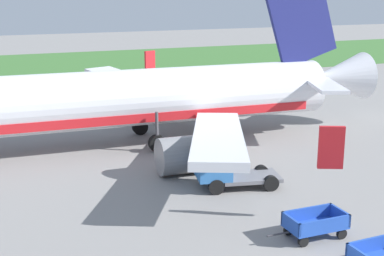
{
  "coord_description": "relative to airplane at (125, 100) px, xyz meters",
  "views": [
    {
      "loc": [
        -10.24,
        -13.31,
        10.21
      ],
      "look_at": [
        0.07,
        12.98,
        2.8
      ],
      "focal_mm": 50.69,
      "sensor_mm": 36.0,
      "label": 1
    }
  ],
  "objects": [
    {
      "name": "baggage_cart_fourth_in_row",
      "position": [
        3.83,
        -16.21,
        -2.45
      ],
      "size": [
        3.56,
        1.43,
        1.07
      ],
      "color": "#234CB2",
      "rests_on": "ground"
    },
    {
      "name": "grass_strip",
      "position": [
        1.66,
        39.26,
        -3.02
      ],
      "size": [
        220.0,
        28.0,
        0.06
      ],
      "primitive_type": "cube",
      "color": "#3D7033",
      "rests_on": "ground"
    },
    {
      "name": "service_truck_beside_carts",
      "position": [
        2.59,
        -9.55,
        -1.95
      ],
      "size": [
        4.66,
        2.73,
        2.1
      ],
      "color": "slate",
      "rests_on": "ground"
    },
    {
      "name": "airplane",
      "position": [
        0.0,
        0.0,
        0.0
      ],
      "size": [
        37.59,
        30.28,
        11.34
      ],
      "color": "silver",
      "rests_on": "ground"
    }
  ]
}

